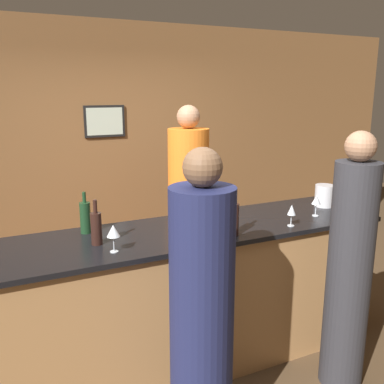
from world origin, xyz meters
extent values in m
plane|color=#4C3823|center=(0.00, 0.00, 0.00)|extent=(14.00, 14.00, 0.00)
cube|color=brown|center=(0.00, 1.95, 1.40)|extent=(8.00, 0.06, 2.80)
cube|color=black|center=(0.02, 1.91, 1.75)|extent=(0.44, 0.02, 0.34)
cube|color=#B7C6B2|center=(0.02, 1.90, 1.75)|extent=(0.39, 0.00, 0.29)
cube|color=#B27F4C|center=(0.00, 0.00, 0.53)|extent=(3.24, 0.71, 1.05)
cube|color=black|center=(0.00, 0.00, 1.07)|extent=(3.30, 0.77, 0.04)
cylinder|color=orange|center=(0.51, 0.82, 0.87)|extent=(0.38, 0.38, 1.74)
sphere|color=#A37556|center=(0.51, 0.82, 1.84)|extent=(0.21, 0.21, 0.21)
cylinder|color=#1E234C|center=(-0.14, -0.75, 0.79)|extent=(0.36, 0.36, 1.58)
sphere|color=brown|center=(-0.14, -0.75, 1.69)|extent=(0.21, 0.21, 0.21)
cylinder|color=#2D2D33|center=(1.03, -0.69, 0.81)|extent=(0.30, 0.30, 1.62)
sphere|color=#A37556|center=(1.03, -0.69, 1.72)|extent=(0.20, 0.20, 0.20)
cylinder|color=black|center=(-0.55, -0.03, 1.19)|extent=(0.07, 0.07, 0.21)
cylinder|color=black|center=(-0.55, -0.03, 1.34)|extent=(0.03, 0.03, 0.09)
cylinder|color=#19381E|center=(-0.57, 0.24, 1.20)|extent=(0.08, 0.08, 0.22)
cylinder|color=#19381E|center=(-0.57, 0.24, 1.35)|extent=(0.03, 0.03, 0.08)
cylinder|color=black|center=(0.35, -0.25, 1.20)|extent=(0.08, 0.08, 0.23)
cylinder|color=black|center=(0.35, -0.25, 1.36)|extent=(0.03, 0.03, 0.09)
cylinder|color=silver|center=(1.47, 0.07, 1.18)|extent=(0.17, 0.17, 0.19)
cylinder|color=silver|center=(0.85, -0.26, 1.09)|extent=(0.05, 0.05, 0.00)
cylinder|color=silver|center=(0.85, -0.26, 1.13)|extent=(0.01, 0.01, 0.08)
cone|color=silver|center=(0.85, -0.26, 1.21)|extent=(0.06, 0.06, 0.08)
cylinder|color=silver|center=(-0.49, -0.21, 1.09)|extent=(0.05, 0.05, 0.00)
cylinder|color=silver|center=(-0.49, -0.21, 1.14)|extent=(0.01, 0.01, 0.10)
cone|color=silver|center=(-0.49, -0.21, 1.23)|extent=(0.08, 0.08, 0.08)
cylinder|color=silver|center=(1.20, -0.13, 1.09)|extent=(0.05, 0.05, 0.00)
cylinder|color=silver|center=(1.20, -0.13, 1.14)|extent=(0.01, 0.01, 0.09)
cone|color=silver|center=(1.20, -0.13, 1.22)|extent=(0.07, 0.07, 0.07)
camera|label=1|loc=(-1.13, -2.70, 2.07)|focal=40.00mm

